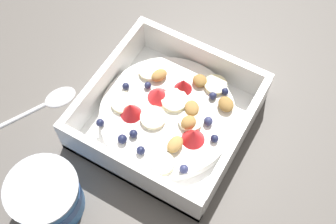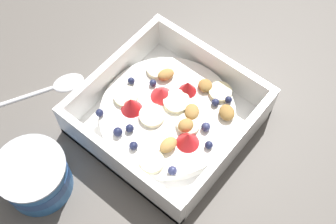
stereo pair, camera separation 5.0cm
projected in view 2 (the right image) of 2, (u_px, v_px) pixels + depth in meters
name	position (u px, v px, depth m)	size (l,w,h in m)	color
ground_plane	(159.00, 132.00, 0.62)	(2.40, 2.40, 0.00)	#56514C
fruit_bowl	(168.00, 115.00, 0.61)	(0.21, 0.21, 0.06)	white
spoon	(51.00, 87.00, 0.66)	(0.10, 0.16, 0.01)	silver
yogurt_cup	(35.00, 177.00, 0.55)	(0.09, 0.09, 0.06)	#3370B7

